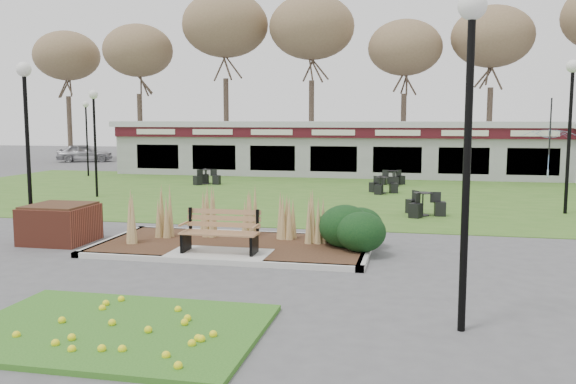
% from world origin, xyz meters
% --- Properties ---
extents(ground, '(100.00, 100.00, 0.00)m').
position_xyz_m(ground, '(0.00, 0.00, 0.00)').
color(ground, '#515154').
rests_on(ground, ground).
extents(lawn, '(34.00, 16.00, 0.02)m').
position_xyz_m(lawn, '(0.00, 12.00, 0.01)').
color(lawn, '#3A6921').
rests_on(lawn, ground).
extents(flower_bed, '(4.20, 3.00, 0.16)m').
position_xyz_m(flower_bed, '(0.00, -4.60, 0.07)').
color(flower_bed, '#2C621C').
rests_on(flower_bed, ground).
extents(planting_bed, '(6.75, 3.40, 1.27)m').
position_xyz_m(planting_bed, '(1.27, 1.35, 0.37)').
color(planting_bed, '#382216').
rests_on(planting_bed, ground).
extents(park_bench, '(1.70, 0.66, 0.93)m').
position_xyz_m(park_bench, '(0.00, 0.25, 0.59)').
color(park_bench, '#A07948').
rests_on(park_bench, ground).
extents(brick_planter, '(1.50, 1.50, 0.95)m').
position_xyz_m(brick_planter, '(-4.40, 1.00, 0.48)').
color(brick_planter, brown).
rests_on(brick_planter, ground).
extents(food_pavilion, '(24.60, 3.40, 2.90)m').
position_xyz_m(food_pavilion, '(0.00, 19.96, 1.48)').
color(food_pavilion, '#949396').
rests_on(food_pavilion, ground).
extents(tree_backdrop, '(47.24, 5.24, 10.36)m').
position_xyz_m(tree_backdrop, '(0.00, 28.00, 8.36)').
color(tree_backdrop, '#47382B').
rests_on(tree_backdrop, ground).
extents(lamp_post_near_left, '(0.37, 0.37, 4.43)m').
position_xyz_m(lamp_post_near_left, '(-5.40, 1.31, 3.23)').
color(lamp_post_near_left, black).
rests_on(lamp_post_near_left, ground).
extents(lamp_post_near_right, '(0.39, 0.39, 4.75)m').
position_xyz_m(lamp_post_near_right, '(4.85, -3.50, 3.46)').
color(lamp_post_near_right, black).
rests_on(lamp_post_near_right, ground).
extents(lamp_post_mid_left, '(0.34, 0.34, 4.13)m').
position_xyz_m(lamp_post_mid_left, '(-7.99, 9.16, 3.01)').
color(lamp_post_mid_left, black).
rests_on(lamp_post_mid_left, ground).
extents(lamp_post_far_right, '(0.40, 0.40, 4.86)m').
position_xyz_m(lamp_post_far_right, '(8.85, 8.39, 3.54)').
color(lamp_post_far_right, black).
rests_on(lamp_post_far_right, ground).
extents(lamp_post_far_left, '(0.33, 0.33, 3.95)m').
position_xyz_m(lamp_post_far_left, '(-12.90, 17.00, 2.88)').
color(lamp_post_far_left, black).
rests_on(lamp_post_far_left, ground).
extents(bistro_set_a, '(1.16, 1.30, 0.69)m').
position_xyz_m(bistro_set_a, '(-5.37, 14.41, 0.25)').
color(bistro_set_a, black).
rests_on(bistro_set_a, ground).
extents(bistro_set_b, '(1.26, 1.37, 0.73)m').
position_xyz_m(bistro_set_b, '(4.38, 7.01, 0.26)').
color(bistro_set_b, black).
rests_on(bistro_set_b, ground).
extents(bistro_set_c, '(1.21, 1.20, 0.66)m').
position_xyz_m(bistro_set_c, '(3.11, 15.80, 0.24)').
color(bistro_set_c, black).
rests_on(bistro_set_c, ground).
extents(bistro_set_d, '(1.21, 1.18, 0.66)m').
position_xyz_m(bistro_set_d, '(2.81, 12.61, 0.24)').
color(bistro_set_d, black).
rests_on(bistro_set_d, ground).
extents(patio_umbrella, '(2.51, 2.54, 2.73)m').
position_xyz_m(patio_umbrella, '(9.19, 13.00, 1.73)').
color(patio_umbrella, black).
rests_on(patio_umbrella, ground).
extents(car_silver, '(4.08, 2.80, 1.29)m').
position_xyz_m(car_silver, '(-18.92, 27.00, 0.65)').
color(car_silver, '#A4A3A8').
rests_on(car_silver, ground).
extents(car_black, '(5.01, 2.47, 1.58)m').
position_xyz_m(car_black, '(-8.69, 22.29, 0.79)').
color(car_black, black).
rests_on(car_black, ground).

